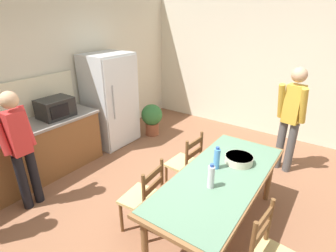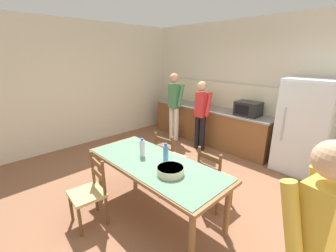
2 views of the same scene
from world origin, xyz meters
TOP-DOWN VIEW (x-y plane):
  - ground_plane at (0.00, 0.00)m, footprint 8.32×8.32m
  - wall_back at (0.00, 2.66)m, footprint 6.52×0.12m
  - wall_right at (3.26, 0.00)m, footprint 0.12×5.20m
  - refrigerator at (1.01, 2.19)m, footprint 0.86×0.73m
  - microwave at (-0.12, 2.21)m, footprint 0.50×0.39m
  - dining_table at (0.03, -0.55)m, footprint 2.06×0.86m
  - bottle_near_centre at (-0.23, -0.56)m, footprint 0.07×0.07m
  - bottle_off_centre at (0.13, -0.45)m, footprint 0.07×0.07m
  - serving_bowl at (0.39, -0.61)m, footprint 0.32×0.32m
  - chair_side_far_right at (0.48, 0.17)m, footprint 0.44×0.42m
  - chair_side_far_left at (-0.43, 0.16)m, footprint 0.45×0.44m
  - person_at_counter at (-0.97, 1.69)m, footprint 0.40×0.27m
  - person_by_table at (1.90, -0.85)m, footprint 0.34×0.46m
  - potted_plant at (1.72, 1.76)m, footprint 0.44×0.44m

SIDE VIEW (x-z plane):
  - ground_plane at x=0.00m, z-range 0.00..0.00m
  - potted_plant at x=1.72m, z-range 0.05..0.72m
  - chair_side_far_right at x=0.48m, z-range -0.01..0.90m
  - chair_side_far_left at x=-0.43m, z-range -0.01..0.90m
  - dining_table at x=0.03m, z-range 0.31..1.09m
  - serving_bowl at x=0.39m, z-range 0.78..0.87m
  - refrigerator at x=1.01m, z-range 0.00..1.74m
  - person_at_counter at x=-0.97m, z-range 0.10..1.69m
  - bottle_near_centre at x=-0.23m, z-range 0.77..1.04m
  - bottle_off_centre at x=0.13m, z-range 0.77..1.04m
  - person_by_table at x=1.90m, z-range 0.11..1.80m
  - microwave at x=-0.12m, z-range 0.88..1.18m
  - wall_back at x=0.00m, z-range 0.00..2.90m
  - wall_right at x=3.26m, z-range 0.00..2.90m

